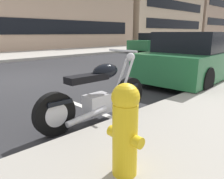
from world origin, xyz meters
name	(u,v)px	position (x,y,z in m)	size (l,w,h in m)	color
ground_plane	(14,80)	(0.00, 0.00, 0.00)	(260.00, 260.00, 0.00)	#28282B
sidewalk_far_curb	(123,48)	(12.00, 6.83, 0.07)	(120.00, 5.00, 0.14)	#ADA89E
parking_stall_stripe	(96,111)	(0.00, -3.73, 0.00)	(0.12, 2.20, 0.01)	silver
parked_motorcycle	(98,95)	(-0.24, -4.09, 0.42)	(2.09, 0.62, 1.10)	black
parked_car_near_corner	(195,58)	(3.82, -3.69, 0.66)	(4.13, 2.00, 1.39)	#236638
car_opposite_curb	(154,43)	(12.01, 3.54, 0.64)	(4.61, 2.10, 1.35)	#236638
fire_hydrant	(125,128)	(-1.11, -5.46, 0.58)	(0.24, 0.36, 0.83)	gold
townhouse_near_left	(37,3)	(8.14, 14.34, 4.09)	(15.65, 10.50, 8.18)	tan
townhouse_far_uphill	(146,3)	(24.56, 14.13, 5.53)	(15.17, 10.08, 11.06)	beige
townhouse_mid_block	(190,0)	(38.36, 14.71, 7.19)	(10.65, 11.24, 14.37)	tan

